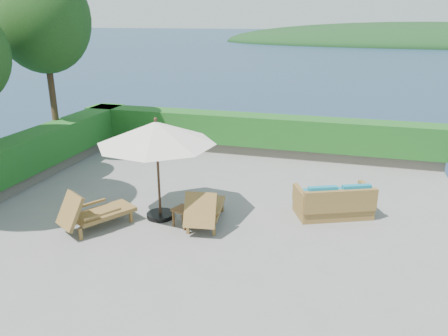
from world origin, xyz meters
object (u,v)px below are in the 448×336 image
(lounge_left, at_px, (93,212))
(side_table, at_px, (183,211))
(patio_umbrella, at_px, (156,134))
(wicker_loveseat, at_px, (334,203))
(lounge_right, at_px, (205,209))

(lounge_left, relative_size, side_table, 3.41)
(patio_umbrella, height_order, side_table, patio_umbrella)
(side_table, bearing_deg, wicker_loveseat, 24.22)
(patio_umbrella, bearing_deg, lounge_right, -5.25)
(lounge_left, distance_m, wicker_loveseat, 5.51)
(side_table, bearing_deg, lounge_left, -160.09)
(patio_umbrella, relative_size, lounge_left, 1.85)
(lounge_right, relative_size, side_table, 3.38)
(patio_umbrella, xyz_separation_m, lounge_right, (1.13, -0.10, -1.63))
(lounge_left, bearing_deg, wicker_loveseat, 53.82)
(lounge_left, distance_m, side_table, 1.97)
(lounge_right, distance_m, side_table, 0.48)
(lounge_right, relative_size, wicker_loveseat, 0.89)
(wicker_loveseat, bearing_deg, side_table, -179.10)
(lounge_left, bearing_deg, lounge_right, 51.13)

